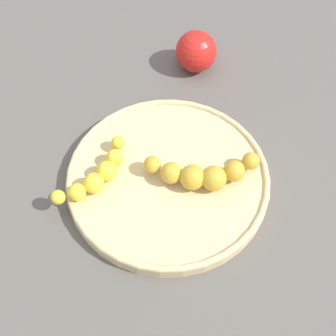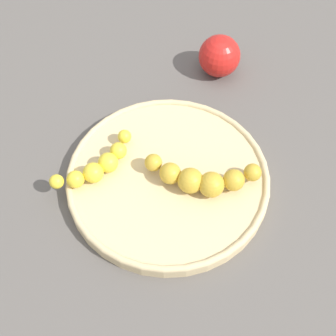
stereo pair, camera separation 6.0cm
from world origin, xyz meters
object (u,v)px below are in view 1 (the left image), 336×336
object	(u,v)px
banana_yellow	(97,175)
banana_spotted	(203,173)
apple_red	(196,51)
fruit_bowl	(168,178)

from	to	relation	value
banana_yellow	banana_spotted	bearing A→B (deg)	39.29
banana_yellow	apple_red	distance (m)	0.29
fruit_bowl	banana_yellow	world-z (taller)	banana_yellow
banana_spotted	apple_red	size ratio (longest dim) A/B	2.23
banana_yellow	fruit_bowl	bearing A→B (deg)	43.98
banana_spotted	fruit_bowl	bearing A→B (deg)	-101.52
apple_red	banana_spotted	bearing A→B (deg)	105.33
banana_yellow	apple_red	world-z (taller)	apple_red
banana_yellow	apple_red	bearing A→B (deg)	98.66
banana_spotted	banana_yellow	bearing A→B (deg)	-92.01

